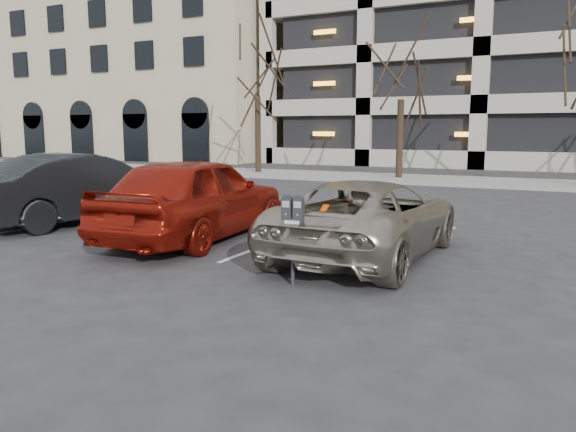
# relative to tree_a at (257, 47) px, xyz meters

# --- Properties ---
(ground) EXTENTS (140.00, 140.00, 0.00)m
(ground) POSITION_rel_tree_a_xyz_m (10.00, -16.00, -6.00)
(ground) COLOR #28282B
(ground) RESTS_ON ground
(sidewalk) EXTENTS (80.00, 4.00, 0.12)m
(sidewalk) POSITION_rel_tree_a_xyz_m (10.00, 0.00, -5.94)
(sidewalk) COLOR gray
(sidewalk) RESTS_ON ground
(stall_lines) EXTENTS (16.90, 5.20, 0.00)m
(stall_lines) POSITION_rel_tree_a_xyz_m (8.60, -13.70, -5.99)
(stall_lines) COLOR silver
(stall_lines) RESTS_ON ground
(office_building) EXTENTS (26.00, 16.20, 15.00)m
(office_building) POSITION_rel_tree_a_xyz_m (-18.00, 13.92, 1.49)
(office_building) COLOR tan
(office_building) RESTS_ON ground
(tree_a) EXTENTS (3.65, 3.65, 8.30)m
(tree_a) POSITION_rel_tree_a_xyz_m (0.00, 0.00, 0.00)
(tree_a) COLOR black
(tree_a) RESTS_ON ground
(tree_b) EXTENTS (3.35, 3.35, 7.61)m
(tree_b) POSITION_rel_tree_a_xyz_m (7.00, 0.00, -0.50)
(tree_b) COLOR black
(tree_b) RESTS_ON ground
(parking_meter) EXTENTS (0.33, 0.16, 1.25)m
(parking_meter) POSITION_rel_tree_a_xyz_m (10.26, -16.92, -5.04)
(parking_meter) COLOR black
(parking_meter) RESTS_ON ground
(suv_silver) EXTENTS (2.28, 4.81, 1.33)m
(suv_silver) POSITION_rel_tree_a_xyz_m (10.62, -14.75, -5.34)
(suv_silver) COLOR #A7A08E
(suv_silver) RESTS_ON ground
(car_red) EXTENTS (2.36, 5.07, 1.68)m
(car_red) POSITION_rel_tree_a_xyz_m (7.07, -14.77, -5.16)
(car_red) COLOR maroon
(car_red) RESTS_ON ground
(car_dark) EXTENTS (2.74, 5.17, 1.62)m
(car_dark) POSITION_rel_tree_a_xyz_m (3.50, -14.31, -5.19)
(car_dark) COLOR black
(car_dark) RESTS_ON ground
(car_silver) EXTENTS (2.36, 4.95, 1.39)m
(car_silver) POSITION_rel_tree_a_xyz_m (0.65, -13.53, -5.30)
(car_silver) COLOR #A6A8AE
(car_silver) RESTS_ON ground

